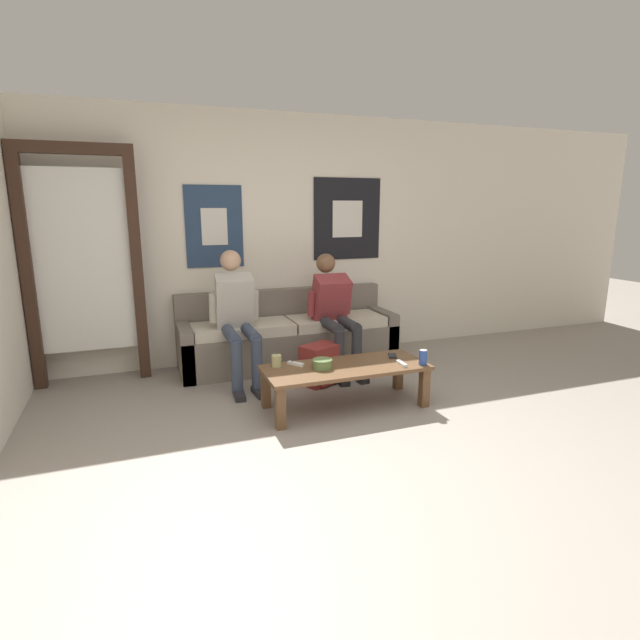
{
  "coord_description": "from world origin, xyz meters",
  "views": [
    {
      "loc": [
        -1.27,
        -2.52,
        1.61
      ],
      "look_at": [
        0.22,
        1.49,
        0.64
      ],
      "focal_mm": 28.0,
      "sensor_mm": 36.0,
      "label": 1
    }
  ],
  "objects": [
    {
      "name": "person_seated_teen",
      "position": [
        0.56,
        1.99,
        0.63
      ],
      "size": [
        0.47,
        0.88,
        1.15
      ],
      "color": "#2D2D33",
      "rests_on": "ground_plane"
    },
    {
      "name": "game_controller_near_left",
      "position": [
        -0.1,
        1.19,
        0.37
      ],
      "size": [
        0.12,
        0.13,
        0.03
      ],
      "color": "white",
      "rests_on": "coffee_table"
    },
    {
      "name": "person_seated_adult",
      "position": [
        -0.42,
        1.98,
        0.66
      ],
      "size": [
        0.47,
        0.89,
        1.22
      ],
      "color": "#384256",
      "rests_on": "ground_plane"
    },
    {
      "name": "pillar_candle",
      "position": [
        -0.26,
        1.2,
        0.4
      ],
      "size": [
        0.08,
        0.08,
        0.11
      ],
      "color": "tan",
      "rests_on": "coffee_table"
    },
    {
      "name": "coffee_table",
      "position": [
        0.27,
        1.03,
        0.3
      ],
      "size": [
        1.34,
        0.55,
        0.35
      ],
      "color": "brown",
      "rests_on": "ground_plane"
    },
    {
      "name": "drink_can_blue",
      "position": [
        0.88,
        0.84,
        0.42
      ],
      "size": [
        0.07,
        0.07,
        0.12
      ],
      "color": "#28479E",
      "rests_on": "coffee_table"
    },
    {
      "name": "couch",
      "position": [
        0.17,
        2.3,
        0.28
      ],
      "size": [
        2.23,
        0.65,
        0.76
      ],
      "color": "#70665B",
      "rests_on": "ground_plane"
    },
    {
      "name": "ground_plane",
      "position": [
        0.0,
        0.0,
        0.0
      ],
      "size": [
        18.0,
        18.0,
        0.0
      ],
      "primitive_type": "plane",
      "color": "gray"
    },
    {
      "name": "wall_back",
      "position": [
        0.0,
        2.63,
        1.28
      ],
      "size": [
        10.0,
        0.07,
        2.55
      ],
      "color": "silver",
      "rests_on": "ground_plane"
    },
    {
      "name": "door_frame",
      "position": [
        -1.7,
        2.41,
        1.2
      ],
      "size": [
        1.0,
        0.1,
        2.15
      ],
      "color": "#382319",
      "rests_on": "ground_plane"
    },
    {
      "name": "cell_phone",
      "position": [
        0.75,
        1.13,
        0.36
      ],
      "size": [
        0.11,
        0.15,
        0.01
      ],
      "color": "black",
      "rests_on": "coffee_table"
    },
    {
      "name": "game_controller_near_right",
      "position": [
        0.71,
        0.89,
        0.37
      ],
      "size": [
        0.04,
        0.15,
        0.03
      ],
      "color": "white",
      "rests_on": "coffee_table"
    },
    {
      "name": "ceramic_bowl",
      "position": [
        0.07,
        1.04,
        0.4
      ],
      "size": [
        0.16,
        0.16,
        0.08
      ],
      "color": "#607F47",
      "rests_on": "coffee_table"
    },
    {
      "name": "backpack",
      "position": [
        0.28,
        1.62,
        0.18
      ],
      "size": [
        0.41,
        0.36,
        0.37
      ],
      "color": "maroon",
      "rests_on": "ground_plane"
    }
  ]
}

